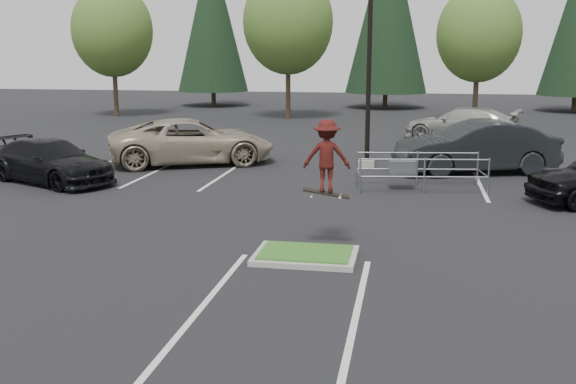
% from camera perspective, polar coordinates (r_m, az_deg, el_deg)
% --- Properties ---
extents(ground, '(120.00, 120.00, 0.00)m').
position_cam_1_polar(ground, '(14.68, 1.49, -5.64)').
color(ground, black).
rests_on(ground, ground).
extents(grass_median, '(2.20, 1.60, 0.16)m').
position_cam_1_polar(grass_median, '(14.66, 1.49, -5.35)').
color(grass_median, '#9E9B93').
rests_on(grass_median, ground).
extents(stall_lines, '(22.62, 17.60, 0.01)m').
position_cam_1_polar(stall_lines, '(20.64, 0.39, -0.48)').
color(stall_lines, silver).
rests_on(stall_lines, ground).
extents(light_pole, '(0.70, 0.60, 10.12)m').
position_cam_1_polar(light_pole, '(25.89, 6.91, 12.09)').
color(light_pole, '#9E9B93').
rests_on(light_pole, ground).
extents(decid_a, '(5.44, 5.44, 8.91)m').
position_cam_1_polar(decid_a, '(48.30, -14.62, 12.86)').
color(decid_a, '#38281C').
rests_on(decid_a, ground).
extents(decid_b, '(5.89, 5.89, 9.64)m').
position_cam_1_polar(decid_b, '(45.14, 0.01, 13.91)').
color(decid_b, '#38281C').
rests_on(decid_b, ground).
extents(decid_c, '(5.12, 5.12, 8.38)m').
position_cam_1_polar(decid_c, '(43.84, 15.83, 12.51)').
color(decid_c, '#38281C').
rests_on(decid_c, ground).
extents(conif_a, '(5.72, 5.72, 13.00)m').
position_cam_1_polar(conif_a, '(56.27, -6.47, 14.50)').
color(conif_a, '#38281C').
rests_on(conif_a, ground).
extents(conif_b, '(6.38, 6.38, 14.50)m').
position_cam_1_polar(conif_b, '(54.49, 8.45, 15.33)').
color(conif_b, '#38281C').
rests_on(conif_b, ground).
extents(cart_corral, '(4.23, 2.06, 1.15)m').
position_cam_1_polar(cart_corral, '(22.08, 9.99, 2.05)').
color(cart_corral, gray).
rests_on(cart_corral, ground).
extents(skateboarder, '(1.09, 0.68, 1.78)m').
position_cam_1_polar(skateboarder, '(15.13, 3.29, 3.03)').
color(skateboarder, black).
rests_on(skateboarder, ground).
extents(car_l_tan, '(7.11, 5.38, 1.80)m').
position_cam_1_polar(car_l_tan, '(27.01, -8.39, 4.24)').
color(car_l_tan, tan).
rests_on(car_l_tan, ground).
extents(car_l_black, '(5.49, 4.01, 1.48)m').
position_cam_1_polar(car_l_black, '(24.40, -19.62, 2.50)').
color(car_l_black, black).
rests_on(car_l_black, ground).
extents(car_r_charc, '(6.15, 3.72, 1.91)m').
position_cam_1_polar(car_r_charc, '(25.68, 15.60, 3.68)').
color(car_r_charc, black).
rests_on(car_r_charc, ground).
extents(car_far_silver, '(6.10, 3.80, 1.65)m').
position_cam_1_polar(car_far_silver, '(35.14, 14.61, 5.60)').
color(car_far_silver, '#AAAAA5').
rests_on(car_far_silver, ground).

